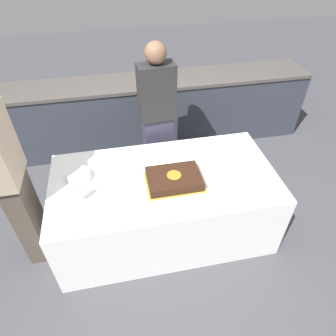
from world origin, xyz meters
TOP-DOWN VIEW (x-y plane):
  - ground_plane at (0.00, 0.00)m, footprint 14.00×14.00m
  - back_counter at (0.00, 1.59)m, footprint 4.40×0.58m
  - dining_table at (0.00, 0.00)m, footprint 2.02×1.03m
  - cake at (0.07, -0.09)m, footprint 0.50×0.36m
  - plate_stack at (-0.74, 0.12)m, footprint 0.20×0.20m
  - wine_glass at (-0.72, -0.15)m, footprint 0.07×0.07m
  - side_plate_near_cake at (0.07, 0.23)m, footprint 0.17×0.17m
  - utensil_pile at (-0.06, -0.41)m, footprint 0.15×0.08m
  - person_cutting_cake at (0.07, 0.74)m, footprint 0.37×0.23m
  - person_seated_left at (-1.23, 0.00)m, footprint 0.20×0.39m

SIDE VIEW (x-z plane):
  - ground_plane at x=0.00m, z-range 0.00..0.00m
  - dining_table at x=0.00m, z-range 0.00..0.73m
  - back_counter at x=0.00m, z-range 0.00..0.92m
  - side_plate_near_cake at x=0.07m, z-range 0.73..0.73m
  - utensil_pile at x=-0.06m, z-range 0.73..0.75m
  - plate_stack at x=-0.74m, z-range 0.73..0.80m
  - cake at x=0.07m, z-range 0.73..0.81m
  - wine_glass at x=-0.72m, z-range 0.75..0.94m
  - person_cutting_cake at x=0.07m, z-range 0.04..1.70m
  - person_seated_left at x=-1.23m, z-range 0.03..1.77m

